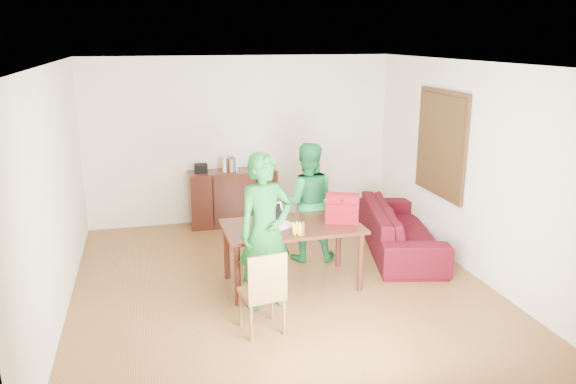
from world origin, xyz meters
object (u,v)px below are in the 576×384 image
object	(u,v)px
chair	(262,308)
person_near	(265,231)
person_far	(307,202)
sofa	(400,228)
table	(292,233)
bottle	(302,227)
laptop	(278,223)
red_bag	(342,210)

from	to	relation	value
chair	person_near	size ratio (longest dim) A/B	0.51
person_far	sofa	xyz separation A→B (m)	(1.40, -0.02, -0.49)
table	sofa	bearing A→B (deg)	21.60
table	bottle	distance (m)	0.42
person_far	chair	bearing A→B (deg)	72.44
table	person_far	bearing A→B (deg)	61.08
chair	bottle	xyz separation A→B (m)	(0.61, 0.68, 0.60)
laptop	chair	bearing A→B (deg)	-133.46
person_far	sofa	bearing A→B (deg)	-169.40
table	red_bag	size ratio (longest dim) A/B	4.23
person_far	bottle	distance (m)	1.20
laptop	person_far	bearing A→B (deg)	31.94
person_far	person_near	bearing A→B (deg)	67.00
red_bag	sofa	xyz separation A→B (m)	(1.18, 0.78, -0.60)
table	red_bag	bearing A→B (deg)	-3.69
chair	red_bag	xyz separation A→B (m)	(1.22, 1.01, 0.66)
bottle	red_bag	xyz separation A→B (m)	(0.61, 0.34, 0.05)
person_far	laptop	xyz separation A→B (m)	(-0.58, -0.78, 0.01)
person_near	chair	bearing A→B (deg)	-119.42
bottle	table	bearing A→B (deg)	93.40
red_bag	sofa	world-z (taller)	red_bag
table	chair	xyz separation A→B (m)	(-0.59, -1.04, -0.41)
person_near	laptop	xyz separation A→B (m)	(0.26, 0.45, -0.07)
red_bag	chair	bearing A→B (deg)	-118.36
table	laptop	distance (m)	0.22
person_near	bottle	bearing A→B (deg)	-2.62
laptop	bottle	distance (m)	0.41
chair	sofa	size ratio (longest dim) A/B	0.40
chair	sofa	distance (m)	3.00
chair	laptop	size ratio (longest dim) A/B	2.21
chair	laptop	distance (m)	1.25
table	person_far	size ratio (longest dim) A/B	1.02
person_near	sofa	xyz separation A→B (m)	(2.24, 1.21, -0.56)
table	red_bag	world-z (taller)	red_bag
red_bag	sofa	size ratio (longest dim) A/B	0.18
table	person_near	bearing A→B (deg)	-134.00
laptop	sofa	xyz separation A→B (m)	(1.98, 0.76, -0.49)
red_bag	sofa	bearing A→B (deg)	55.37
bottle	red_bag	world-z (taller)	red_bag
person_far	laptop	bearing A→B (deg)	64.63
bottle	chair	bearing A→B (deg)	-132.28
sofa	red_bag	bearing A→B (deg)	136.85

